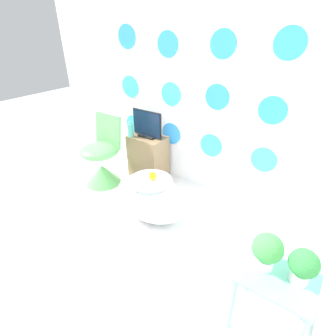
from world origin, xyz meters
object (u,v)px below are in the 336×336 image
bathtub (151,197)px  potted_plant_left (267,250)px  vase (130,130)px  tv (147,125)px  chair (102,162)px  potted_plant_right (303,265)px

bathtub → potted_plant_left: potted_plant_left is taller
vase → potted_plant_left: bearing=-26.1°
bathtub → tv: tv is taller
chair → vase: size_ratio=4.51×
chair → potted_plant_left: (2.20, -0.62, 0.35)m
tv → potted_plant_right: 2.29m
chair → tv: 0.74m
potted_plant_right → vase: bearing=156.3°
tv → bathtub: bearing=-49.2°
chair → potted_plant_right: 2.50m
bathtub → chair: 0.94m
bathtub → chair: (-0.93, 0.17, 0.06)m
chair → vase: bearing=61.3°
bathtub → tv: (-0.55, 0.64, 0.48)m
chair → vase: 0.55m
tv → potted_plant_left: size_ratio=1.72×
bathtub → chair: chair is taller
chair → potted_plant_left: 2.31m
potted_plant_right → chair: bearing=165.8°
bathtub → potted_plant_left: 1.41m
bathtub → potted_plant_left: (1.27, -0.45, 0.41)m
vase → potted_plant_right: size_ratio=0.82×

